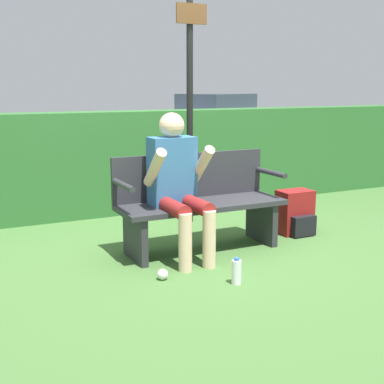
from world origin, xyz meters
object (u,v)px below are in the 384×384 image
object	(u,v)px
water_bottle	(236,272)
park_bench	(199,202)
backpack	(295,213)
parked_car	(216,117)
signpost	(190,102)
person_seated	(177,179)

from	to	relation	value
water_bottle	park_bench	bearing A→B (deg)	80.54
backpack	parked_car	size ratio (longest dim) A/B	0.10
signpost	parked_car	xyz separation A→B (m)	(4.85, 8.23, -0.70)
parked_car	water_bottle	bearing A→B (deg)	-140.55
person_seated	water_bottle	bearing A→B (deg)	-82.07
park_bench	water_bottle	distance (m)	1.02
backpack	water_bottle	world-z (taller)	backpack
signpost	person_seated	bearing A→B (deg)	-121.16
park_bench	backpack	xyz separation A→B (m)	(1.11, 0.02, -0.22)
person_seated	parked_car	distance (m)	10.79
person_seated	parked_car	xyz separation A→B (m)	(5.49, 9.28, -0.08)
person_seated	signpost	bearing A→B (deg)	58.84
park_bench	signpost	xyz separation A→B (m)	(0.37, 0.93, 0.88)
backpack	signpost	distance (m)	1.62
backpack	parked_car	world-z (taller)	parked_car
backpack	parked_car	xyz separation A→B (m)	(4.11, 9.14, 0.40)
person_seated	backpack	world-z (taller)	person_seated
park_bench	parked_car	xyz separation A→B (m)	(5.22, 9.16, 0.17)
water_bottle	signpost	xyz separation A→B (m)	(0.52, 1.88, 1.22)
parked_car	signpost	bearing A→B (deg)	-143.06
signpost	parked_car	distance (m)	9.58
person_seated	parked_car	bearing A→B (deg)	59.40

